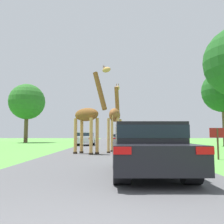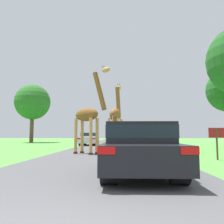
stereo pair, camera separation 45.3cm
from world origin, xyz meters
name	(u,v)px [view 1 (the left image)]	position (x,y,z in m)	size (l,w,h in m)	color
road	(110,143)	(0.00, 30.00, 0.00)	(6.50, 120.00, 0.00)	#4C4C4F
giraffe_near_road	(116,116)	(0.49, 13.44, 2.27)	(0.98, 2.49, 4.67)	tan
giraffe_companion	(89,116)	(-1.07, 12.00, 2.21)	(2.37, 1.90, 5.03)	tan
car_lead_maroon	(148,147)	(1.28, 4.87, 0.75)	(1.92, 4.04, 1.42)	black
car_queue_right	(129,138)	(1.76, 19.89, 0.80)	(1.77, 4.49, 1.50)	silver
car_queue_left	(120,138)	(1.26, 27.77, 0.67)	(1.75, 4.48, 1.23)	gray
car_far_ahead	(86,138)	(-2.55, 23.93, 0.75)	(1.79, 4.61, 1.41)	silver
tree_left_edge	(224,91)	(11.33, 21.41, 5.38)	(4.19, 4.19, 7.52)	brown
tree_far_right	(28,102)	(-12.23, 32.81, 5.94)	(5.21, 5.21, 8.59)	brown
sign_post	(218,137)	(5.04, 8.99, 0.98)	(0.70, 0.08, 1.41)	#4C3823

